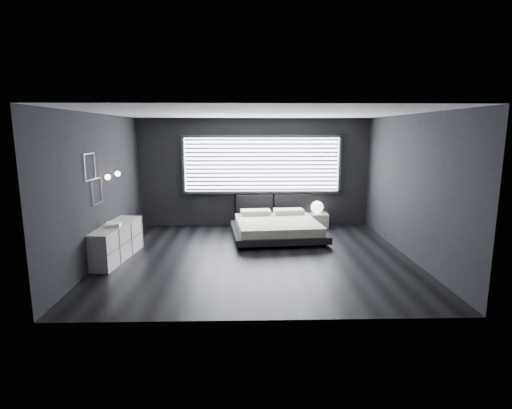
{
  "coord_description": "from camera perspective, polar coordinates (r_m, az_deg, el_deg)",
  "views": [
    {
      "loc": [
        -0.22,
        -7.67,
        2.47
      ],
      "look_at": [
        0.0,
        0.85,
        0.9
      ],
      "focal_mm": 28.0,
      "sensor_mm": 36.0,
      "label": 1
    }
  ],
  "objects": [
    {
      "name": "sconce_far",
      "position": [
        8.78,
        -19.19,
        4.17
      ],
      "size": [
        0.18,
        0.11,
        0.11
      ],
      "color": "silver",
      "rests_on": "ground"
    },
    {
      "name": "orb_lamp",
      "position": [
        10.52,
        8.72,
        -0.37
      ],
      "size": [
        0.32,
        0.32,
        0.32
      ],
      "primitive_type": "sphere",
      "color": "white",
      "rests_on": "nightstand"
    },
    {
      "name": "book_stack",
      "position": [
        8.07,
        -19.77,
        -2.72
      ],
      "size": [
        0.34,
        0.4,
        0.07
      ],
      "color": "white",
      "rests_on": "dresser"
    },
    {
      "name": "dresser",
      "position": [
        8.29,
        -19.47,
        -5.05
      ],
      "size": [
        0.67,
        1.75,
        0.68
      ],
      "color": "beige",
      "rests_on": "ground"
    },
    {
      "name": "sconce_near",
      "position": [
        8.21,
        -20.44,
        3.7
      ],
      "size": [
        0.18,
        0.11,
        0.11
      ],
      "color": "silver",
      "rests_on": "ground"
    },
    {
      "name": "wall_art_lower",
      "position": [
        7.94,
        -21.77,
        1.8
      ],
      "size": [
        0.01,
        0.48,
        0.48
      ],
      "color": "#47474C",
      "rests_on": "ground"
    },
    {
      "name": "headboard",
      "position": [
        10.51,
        2.52,
        0.01
      ],
      "size": [
        1.96,
        0.16,
        0.52
      ],
      "color": "black",
      "rests_on": "ground"
    },
    {
      "name": "wall_art_upper",
      "position": [
        7.66,
        -22.65,
        5.0
      ],
      "size": [
        0.01,
        0.48,
        0.48
      ],
      "color": "#47474C",
      "rests_on": "ground"
    },
    {
      "name": "room",
      "position": [
        7.75,
        0.16,
        2.5
      ],
      "size": [
        6.04,
        6.0,
        2.8
      ],
      "color": "black",
      "rests_on": "ground"
    },
    {
      "name": "window",
      "position": [
        10.41,
        0.84,
        5.7
      ],
      "size": [
        4.14,
        0.09,
        1.52
      ],
      "color": "white",
      "rests_on": "ground"
    },
    {
      "name": "bed",
      "position": [
        9.41,
        2.98,
        -3.23
      ],
      "size": [
        2.24,
        2.16,
        0.53
      ],
      "color": "black",
      "rests_on": "ground"
    },
    {
      "name": "nightstand",
      "position": [
        10.58,
        8.51,
        -2.18
      ],
      "size": [
        0.63,
        0.54,
        0.36
      ],
      "primitive_type": "cube",
      "rotation": [
        0.0,
        0.0,
        -0.04
      ],
      "color": "beige",
      "rests_on": "ground"
    }
  ]
}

